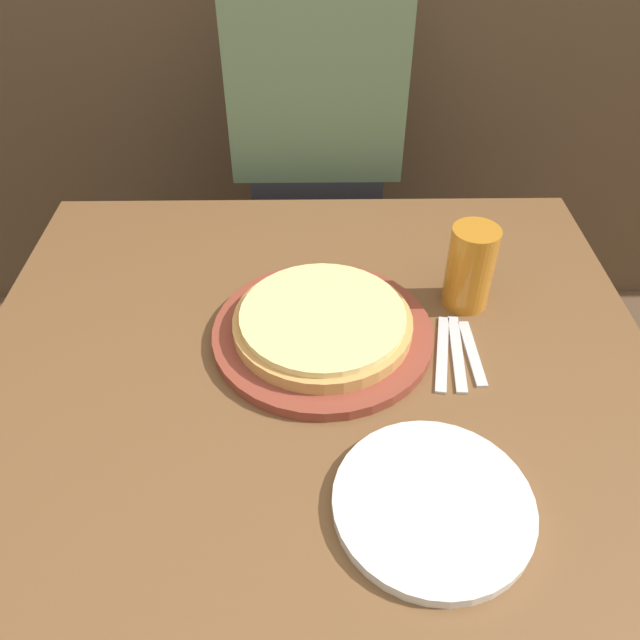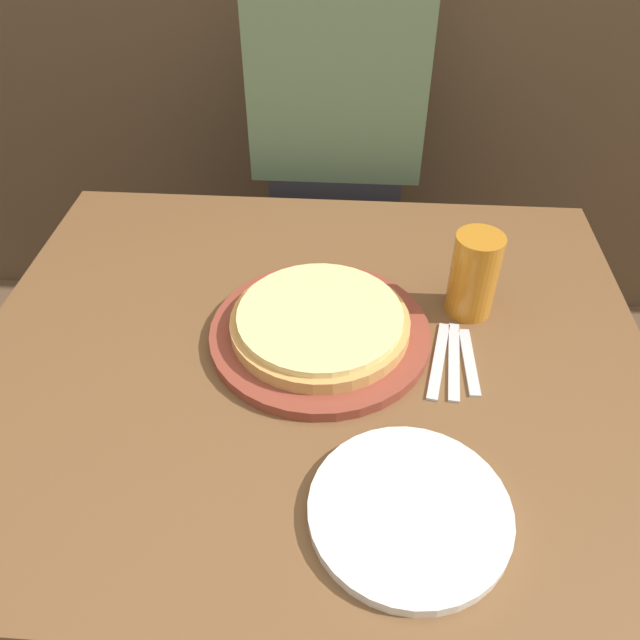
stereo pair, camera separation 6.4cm
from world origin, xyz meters
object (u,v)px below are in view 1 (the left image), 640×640
beer_glass (468,264)px  spoon (469,353)px  diner_person (315,186)px  dinner_plate (430,504)px  pizza_on_board (320,327)px  fork (440,353)px  dinner_knife (455,353)px

beer_glass → spoon: 0.16m
spoon → diner_person: size_ratio=0.12×
spoon → dinner_plate: bearing=-110.8°
pizza_on_board → spoon: pizza_on_board is taller
diner_person → spoon: bearing=-70.7°
fork → dinner_knife: bearing=0.0°
pizza_on_board → spoon: size_ratio=2.44×
dinner_plate → fork: 0.30m
dinner_knife → dinner_plate: bearing=-106.4°
beer_glass → dinner_plate: 0.45m
beer_glass → spoon: bearing=-94.7°
fork → diner_person: diner_person is taller
fork → spoon: 0.05m
pizza_on_board → dinner_knife: (0.22, -0.04, -0.02)m
dinner_plate → diner_person: bearing=98.1°
beer_glass → dinner_plate: size_ratio=0.59×
pizza_on_board → dinner_knife: 0.23m
spoon → diner_person: 0.77m
pizza_on_board → beer_glass: beer_glass is taller
beer_glass → dinner_plate: (-0.12, -0.43, -0.08)m
spoon → diner_person: diner_person is taller
spoon → beer_glass: bearing=85.3°
beer_glass → diner_person: (-0.26, 0.58, -0.17)m
fork → diner_person: bearing=105.7°
pizza_on_board → dinner_plate: (0.14, -0.33, -0.02)m
fork → diner_person: (-0.20, 0.72, -0.09)m
dinner_plate → fork: size_ratio=1.47×
pizza_on_board → diner_person: bearing=90.3°
dinner_plate → diner_person: (-0.14, 1.01, -0.09)m
fork → spoon: bearing=0.0°
fork → diner_person: size_ratio=0.14×
dinner_plate → dinner_knife: (0.08, 0.29, -0.01)m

